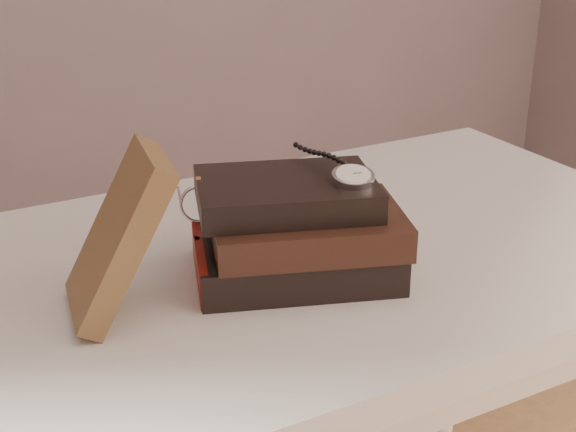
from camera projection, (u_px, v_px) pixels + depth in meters
table at (312, 311)px, 1.08m from camera, size 1.00×0.60×0.75m
book_stack at (297, 232)px, 0.95m from camera, size 0.27×0.23×0.11m
journal at (119, 235)px, 0.86m from camera, size 0.13×0.13×0.18m
pocket_watch at (349, 174)px, 0.93m from camera, size 0.06×0.15×0.02m
eyeglasses at (219, 201)px, 1.01m from camera, size 0.13×0.14×0.05m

